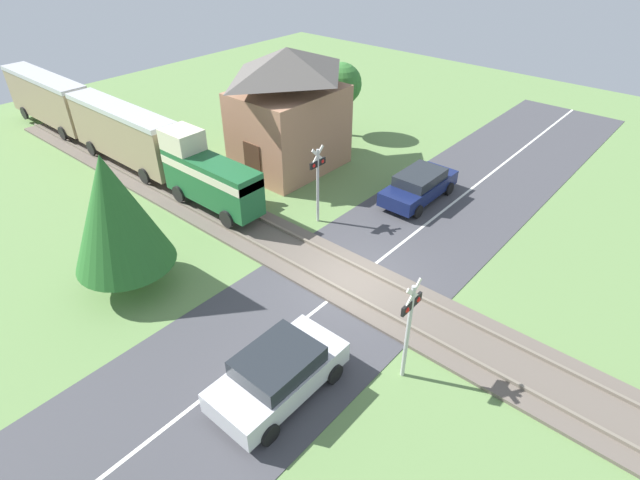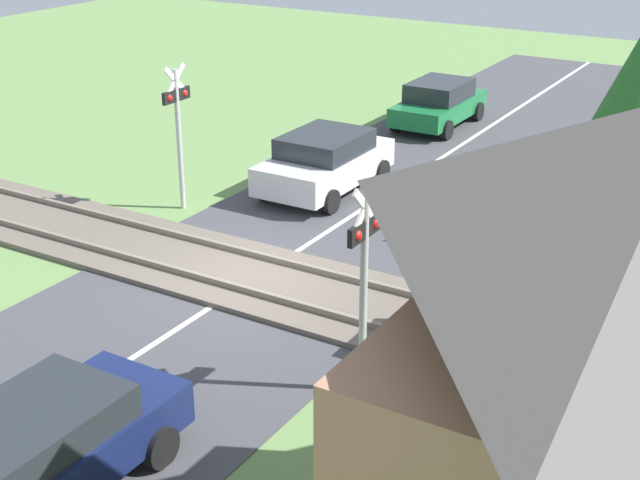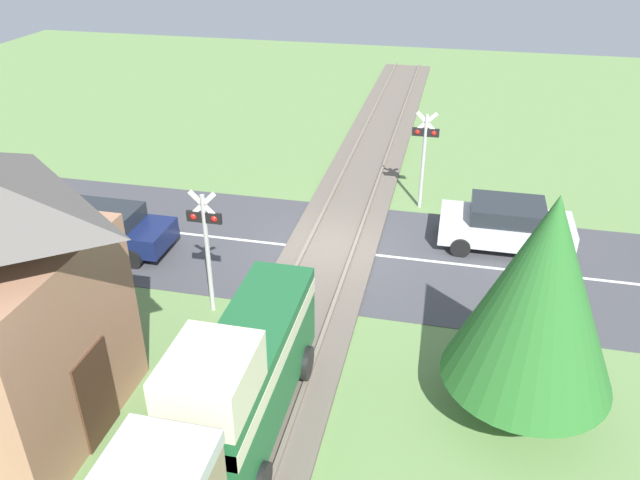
{
  "view_description": "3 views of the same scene",
  "coord_description": "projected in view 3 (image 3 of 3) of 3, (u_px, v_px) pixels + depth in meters",
  "views": [
    {
      "loc": [
        -11.46,
        -8.35,
        11.46
      ],
      "look_at": [
        0.0,
        1.53,
        1.2
      ],
      "focal_mm": 28.0,
      "sensor_mm": 36.0,
      "label": 1
    },
    {
      "loc": [
        12.93,
        9.29,
        7.63
      ],
      "look_at": [
        0.0,
        1.53,
        1.2
      ],
      "focal_mm": 50.0,
      "sensor_mm": 36.0,
      "label": 2
    },
    {
      "loc": [
        -3.34,
        16.35,
        9.64
      ],
      "look_at": [
        0.0,
        1.53,
        1.2
      ],
      "focal_mm": 35.0,
      "sensor_mm": 36.0,
      "label": 3
    }
  ],
  "objects": [
    {
      "name": "tree_roadside_hedge",
      "position": [
        541.0,
        293.0,
        11.73
      ],
      "size": [
        3.39,
        3.39,
        5.11
      ],
      "color": "brown",
      "rests_on": "ground_plane"
    },
    {
      "name": "road_surface",
      "position": [
        331.0,
        250.0,
        19.26
      ],
      "size": [
        48.0,
        6.4,
        0.02
      ],
      "color": "#424247",
      "rests_on": "ground_plane"
    },
    {
      "name": "car_far_side",
      "position": [
        102.0,
        228.0,
        18.99
      ],
      "size": [
        4.28,
        1.86,
        1.4
      ],
      "color": "#141E4C",
      "rests_on": "ground_plane"
    },
    {
      "name": "ground_plane",
      "position": [
        331.0,
        251.0,
        19.26
      ],
      "size": [
        60.0,
        60.0,
        0.0
      ],
      "primitive_type": "plane",
      "color": "#66894C"
    },
    {
      "name": "pedestrian_by_station",
      "position": [
        182.0,
        376.0,
        13.07
      ],
      "size": [
        0.43,
        0.43,
        1.73
      ],
      "color": "#B2282D",
      "rests_on": "ground_plane"
    },
    {
      "name": "crossing_signal_east_approach",
      "position": [
        206.0,
        237.0,
        15.49
      ],
      "size": [
        0.9,
        0.18,
        3.45
      ],
      "color": "#B7B7B7",
      "rests_on": "ground_plane"
    },
    {
      "name": "crossing_signal_west_approach",
      "position": [
        424.0,
        148.0,
        20.92
      ],
      "size": [
        0.9,
        0.18,
        3.45
      ],
      "color": "#B7B7B7",
      "rests_on": "ground_plane"
    },
    {
      "name": "car_near_crossing",
      "position": [
        506.0,
        224.0,
        19.12
      ],
      "size": [
        3.98,
        2.04,
        1.49
      ],
      "color": "silver",
      "rests_on": "ground_plane"
    },
    {
      "name": "track_bed",
      "position": [
        331.0,
        249.0,
        19.23
      ],
      "size": [
        2.8,
        48.0,
        0.24
      ],
      "color": "#665B51",
      "rests_on": "ground_plane"
    }
  ]
}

